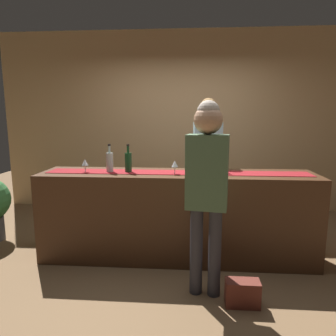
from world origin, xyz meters
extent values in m
plane|color=brown|center=(0.00, 0.00, 0.00)|extent=(10.00, 10.00, 0.00)
cube|color=tan|center=(0.00, 1.90, 1.45)|extent=(6.00, 0.12, 2.90)
cube|color=#472B19|center=(0.00, 0.00, 0.48)|extent=(2.94, 0.60, 0.96)
cube|color=maroon|center=(0.00, 0.00, 0.96)|extent=(2.79, 0.28, 0.01)
cylinder|color=#194723|center=(-0.52, -0.01, 1.06)|extent=(0.07, 0.07, 0.21)
cylinder|color=#194723|center=(-0.52, -0.01, 1.20)|extent=(0.03, 0.03, 0.08)
cylinder|color=black|center=(-0.52, -0.01, 1.25)|extent=(0.03, 0.03, 0.02)
cylinder|color=#B2C6C1|center=(-0.72, -0.02, 1.06)|extent=(0.07, 0.07, 0.21)
cylinder|color=#B2C6C1|center=(-0.72, -0.02, 1.20)|extent=(0.03, 0.03, 0.08)
cylinder|color=black|center=(-0.72, -0.02, 1.25)|extent=(0.03, 0.03, 0.02)
cylinder|color=brown|center=(0.45, 0.07, 1.06)|extent=(0.07, 0.07, 0.21)
cylinder|color=brown|center=(0.45, 0.07, 1.20)|extent=(0.03, 0.03, 0.08)
cylinder|color=black|center=(0.45, 0.07, 1.25)|extent=(0.03, 0.03, 0.02)
cylinder|color=silver|center=(-0.02, -0.09, 0.96)|extent=(0.06, 0.06, 0.00)
cylinder|color=silver|center=(-0.02, -0.09, 1.00)|extent=(0.01, 0.01, 0.07)
cone|color=silver|center=(-0.02, -0.09, 1.07)|extent=(0.07, 0.07, 0.06)
cylinder|color=silver|center=(-0.98, -0.06, 0.96)|extent=(0.06, 0.06, 0.00)
cylinder|color=silver|center=(-0.98, -0.06, 1.00)|extent=(0.01, 0.01, 0.07)
cone|color=silver|center=(-0.98, -0.06, 1.07)|extent=(0.07, 0.07, 0.06)
cylinder|color=#26262B|center=(0.43, 0.59, 0.41)|extent=(0.11, 0.11, 0.83)
cylinder|color=#26262B|center=(0.27, 0.57, 0.41)|extent=(0.11, 0.11, 0.83)
cube|color=#99D1E0|center=(0.35, 0.58, 1.15)|extent=(0.35, 0.23, 0.65)
sphere|color=#9E7051|center=(0.35, 0.58, 1.60)|extent=(0.25, 0.25, 0.25)
sphere|color=olive|center=(0.35, 0.58, 1.67)|extent=(0.19, 0.19, 0.19)
cylinder|color=#33333D|center=(0.20, -0.68, 0.39)|extent=(0.11, 0.11, 0.78)
cylinder|color=#33333D|center=(0.36, -0.71, 0.39)|extent=(0.11, 0.11, 0.78)
cube|color=#4C6B4C|center=(0.28, -0.70, 1.10)|extent=(0.37, 0.25, 0.62)
sphere|color=tan|center=(0.28, -0.70, 1.52)|extent=(0.24, 0.24, 0.24)
sphere|color=#AD9E8E|center=(0.28, -0.70, 1.59)|extent=(0.18, 0.18, 0.18)
cube|color=brown|center=(0.58, -0.85, 0.11)|extent=(0.28, 0.14, 0.22)
camera|label=1|loc=(0.14, -3.19, 1.56)|focal=32.50mm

